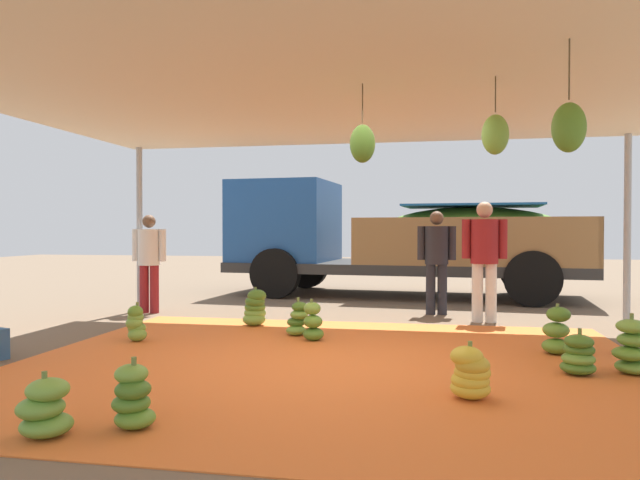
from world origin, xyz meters
TOP-DOWN VIEW (x-y plane):
  - ground_plane at (0.00, 3.00)m, footprint 40.00×40.00m
  - tarp_orange at (0.00, 0.00)m, footprint 6.39×5.49m
  - tent_canopy at (0.02, -0.10)m, footprint 8.00×7.00m
  - banana_bunch_0 at (-1.00, -2.14)m, footprint 0.41×0.39m
  - banana_bunch_1 at (2.38, 0.02)m, footprint 0.45×0.45m
  - banana_bunch_2 at (1.33, -1.00)m, footprint 0.43×0.42m
  - banana_bunch_3 at (-0.41, 1.20)m, footprint 0.35×0.35m
  - banana_bunch_4 at (-0.68, 1.53)m, footprint 0.36×0.36m
  - banana_bunch_5 at (-1.44, 2.17)m, footprint 0.43×0.45m
  - banana_bunch_6 at (2.38, 0.95)m, footprint 0.44×0.44m
  - banana_bunch_7 at (2.88, 0.12)m, footprint 0.43×0.41m
  - banana_bunch_8 at (-1.49, -2.40)m, footprint 0.47×0.47m
  - banana_bunch_9 at (-2.53, 0.78)m, footprint 0.33×0.34m
  - cargo_truck_main at (0.21, 6.41)m, footprint 7.30×2.95m
  - worker_0 at (-3.54, 3.12)m, footprint 0.59×0.36m
  - worker_1 at (1.11, 3.81)m, footprint 0.61×0.37m
  - worker_2 at (1.79, 3.13)m, footprint 0.65×0.40m

SIDE VIEW (x-z plane):
  - ground_plane at x=0.00m, z-range 0.00..0.00m
  - tarp_orange at x=0.00m, z-range 0.00..0.01m
  - banana_bunch_1 at x=2.38m, z-range -0.03..0.40m
  - banana_bunch_8 at x=-1.49m, z-range -0.03..0.40m
  - banana_bunch_4 at x=-0.68m, z-range -0.03..0.45m
  - banana_bunch_0 at x=-1.00m, z-range -0.03..0.45m
  - banana_bunch_2 at x=1.33m, z-range -0.02..0.44m
  - banana_bunch_9 at x=-2.53m, z-range -0.02..0.45m
  - banana_bunch_3 at x=-0.41m, z-range -0.03..0.48m
  - banana_bunch_6 at x=2.38m, z-range -0.03..0.52m
  - banana_bunch_7 at x=2.88m, z-range -0.04..0.53m
  - banana_bunch_5 at x=-1.44m, z-range -0.02..0.52m
  - worker_0 at x=-3.54m, z-range 0.13..1.75m
  - worker_1 at x=1.11m, z-range 0.14..1.81m
  - worker_2 at x=1.79m, z-range 0.15..1.93m
  - cargo_truck_main at x=0.21m, z-range 0.02..2.42m
  - tent_canopy at x=0.02m, z-range 1.32..4.13m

